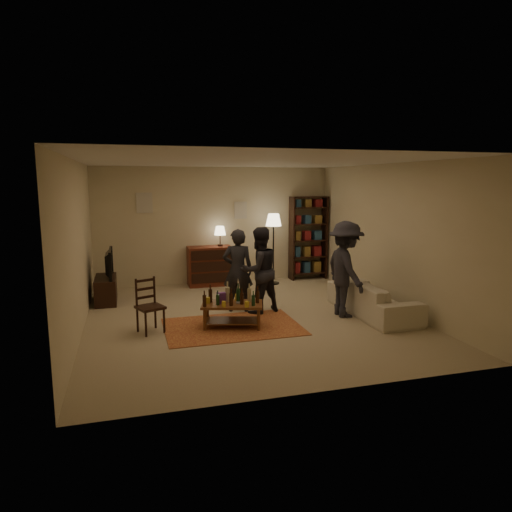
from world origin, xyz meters
name	(u,v)px	position (x,y,z in m)	size (l,w,h in m)	color
floor	(249,318)	(0.00, 0.00, 0.00)	(6.00, 6.00, 0.00)	#C6B793
room_shell	(187,206)	(-0.65, 2.98, 1.81)	(6.00, 6.00, 6.00)	beige
rug	(232,327)	(-0.40, -0.43, 0.01)	(2.20, 1.50, 0.01)	maroon
coffee_table	(232,305)	(-0.40, -0.43, 0.37)	(1.09, 0.78, 0.74)	brown
dining_chair	(149,304)	(-1.72, -0.29, 0.46)	(0.50, 0.50, 0.88)	black
tv_stand	(106,283)	(-2.44, 1.80, 0.38)	(0.40, 1.00, 1.06)	black
dresser	(210,265)	(-0.19, 2.71, 0.48)	(1.00, 0.50, 1.36)	maroon
bookshelf	(308,237)	(2.25, 2.78, 1.03)	(0.90, 0.34, 2.02)	black
floor_lamp	(274,225)	(1.25, 2.44, 1.39)	(0.36, 0.36, 1.64)	black
sofa	(373,298)	(2.20, -0.40, 0.30)	(2.08, 0.81, 0.61)	beige
person_left	(238,270)	(-0.08, 0.48, 0.76)	(0.56, 0.36, 1.52)	#222329
person_right	(259,270)	(0.27, 0.27, 0.78)	(0.76, 0.59, 1.57)	#212228
person_by_sofa	(346,269)	(1.67, -0.35, 0.84)	(1.09, 0.63, 1.69)	#26262D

